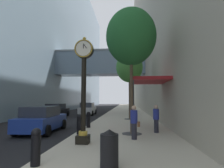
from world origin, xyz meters
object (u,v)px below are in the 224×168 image
object	(u,v)px
bollard_fourth	(88,119)
street_tree_mid_near	(129,67)
bollard_nearest	(36,146)
pedestrian_walking	(134,121)
street_tree_near	(131,37)
car_black_far	(56,110)
pedestrian_by_clock	(156,118)
car_blue_mid	(42,119)
street_clock	(84,84)
car_silver_near	(88,109)
trash_bin	(109,148)
bollard_third	(79,124)

from	to	relation	value
bollard_fourth	street_tree_mid_near	world-z (taller)	street_tree_mid_near
bollard_nearest	pedestrian_walking	size ratio (longest dim) A/B	0.66
street_tree_near	car_black_far	xyz separation A→B (m)	(-8.62, 10.78, -4.90)
pedestrian_by_clock	car_blue_mid	distance (m)	7.06
street_clock	pedestrian_walking	world-z (taller)	street_clock
bollard_nearest	street_tree_mid_near	bearing A→B (deg)	77.41
pedestrian_by_clock	car_silver_near	world-z (taller)	pedestrian_by_clock
street_tree_near	car_black_far	world-z (taller)	street_tree_near
bollard_fourth	car_black_far	bearing A→B (deg)	123.31
bollard_fourth	street_tree_near	size ratio (longest dim) A/B	0.15
trash_bin	street_clock	bearing A→B (deg)	117.56
pedestrian_by_clock	car_blue_mid	bearing A→B (deg)	176.66
bollard_nearest	street_tree_mid_near	xyz separation A→B (m)	(2.90, 12.98, 4.55)
pedestrian_walking	car_blue_mid	size ratio (longest dim) A/B	0.38
bollard_fourth	pedestrian_walking	distance (m)	4.61
bollard_fourth	pedestrian_walking	size ratio (longest dim) A/B	0.66
bollard_fourth	pedestrian_by_clock	xyz separation A→B (m)	(4.32, -1.61, 0.27)
bollard_fourth	car_silver_near	bearing A→B (deg)	102.60
bollard_nearest	bollard_fourth	bearing A→B (deg)	90.00
street_clock	pedestrian_walking	bearing A→B (deg)	23.63
bollard_nearest	street_tree_near	distance (m)	7.73
pedestrian_walking	pedestrian_by_clock	xyz separation A→B (m)	(1.33, 1.88, -0.01)
bollard_third	trash_bin	bearing A→B (deg)	-65.95
pedestrian_walking	pedestrian_by_clock	distance (m)	2.31
bollard_third	trash_bin	xyz separation A→B (m)	(2.14, -4.79, -0.02)
bollard_third	pedestrian_walking	xyz separation A→B (m)	(2.98, -1.08, 0.29)
bollard_nearest	street_tree_near	xyz separation A→B (m)	(2.90, 5.18, 4.96)
bollard_third	pedestrian_walking	bearing A→B (deg)	-19.82
street_tree_near	bollard_fourth	bearing A→B (deg)	144.26
bollard_nearest	pedestrian_walking	bearing A→B (deg)	51.59
street_tree_near	trash_bin	xyz separation A→B (m)	(-0.76, -5.12, -4.99)
bollard_nearest	pedestrian_by_clock	bearing A→B (deg)	52.62
bollard_fourth	pedestrian_by_clock	world-z (taller)	pedestrian_by_clock
street_clock	bollard_nearest	bearing A→B (deg)	-104.50
bollard_fourth	car_black_far	size ratio (longest dim) A/B	0.26
trash_bin	pedestrian_by_clock	bearing A→B (deg)	68.72
street_tree_near	street_clock	bearing A→B (deg)	-132.25
car_black_far	car_blue_mid	bearing A→B (deg)	-73.22
street_clock	car_blue_mid	distance (m)	5.15
car_black_far	bollard_third	bearing A→B (deg)	-62.79
car_blue_mid	car_black_far	xyz separation A→B (m)	(-2.99, 9.90, -0.03)
street_clock	street_tree_near	bearing A→B (deg)	47.75
trash_bin	car_black_far	world-z (taller)	car_black_far
trash_bin	car_blue_mid	distance (m)	7.73
street_clock	car_black_far	size ratio (longest dim) A/B	1.15
pedestrian_walking	pedestrian_by_clock	world-z (taller)	pedestrian_walking
pedestrian_by_clock	car_silver_near	xyz separation A→B (m)	(-7.04, 13.79, -0.17)
bollard_third	car_black_far	world-z (taller)	car_black_far
bollard_fourth	car_silver_near	size ratio (longest dim) A/B	0.25
bollard_nearest	street_tree_mid_near	size ratio (longest dim) A/B	0.16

